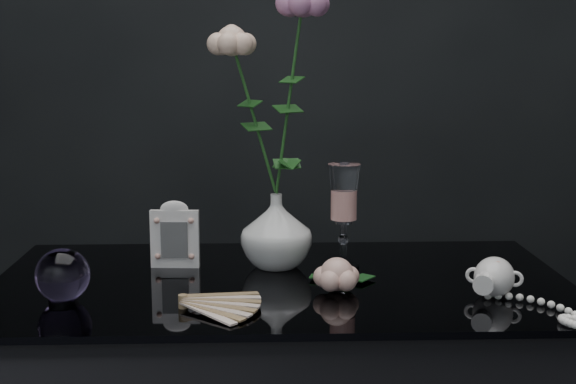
{
  "coord_description": "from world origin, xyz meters",
  "views": [
    {
      "loc": [
        -0.04,
        -1.37,
        1.17
      ],
      "look_at": [
        0.01,
        0.07,
        0.92
      ],
      "focal_mm": 50.0,
      "sensor_mm": 36.0,
      "label": 1
    }
  ],
  "objects_px": {
    "wine_glass": "(344,217)",
    "pearl_jar": "(494,275)",
    "loose_rose": "(337,275)",
    "paperweight": "(63,275)",
    "vase": "(276,231)",
    "picture_frame": "(175,234)"
  },
  "relations": [
    {
      "from": "wine_glass",
      "to": "loose_rose",
      "type": "xyz_separation_m",
      "value": [
        -0.03,
        -0.15,
        -0.07
      ]
    },
    {
      "from": "wine_glass",
      "to": "loose_rose",
      "type": "bearing_deg",
      "value": -99.99
    },
    {
      "from": "vase",
      "to": "picture_frame",
      "type": "height_order",
      "value": "vase"
    },
    {
      "from": "picture_frame",
      "to": "paperweight",
      "type": "xyz_separation_m",
      "value": [
        -0.16,
        -0.21,
        -0.02
      ]
    },
    {
      "from": "picture_frame",
      "to": "loose_rose",
      "type": "relative_size",
      "value": 0.74
    },
    {
      "from": "wine_glass",
      "to": "picture_frame",
      "type": "bearing_deg",
      "value": 176.7
    },
    {
      "from": "picture_frame",
      "to": "paperweight",
      "type": "bearing_deg",
      "value": -124.04
    },
    {
      "from": "picture_frame",
      "to": "vase",
      "type": "bearing_deg",
      "value": 1.89
    },
    {
      "from": "pearl_jar",
      "to": "wine_glass",
      "type": "bearing_deg",
      "value": 163.23
    },
    {
      "from": "vase",
      "to": "pearl_jar",
      "type": "relative_size",
      "value": 0.58
    },
    {
      "from": "pearl_jar",
      "to": "vase",
      "type": "bearing_deg",
      "value": 172.76
    },
    {
      "from": "paperweight",
      "to": "loose_rose",
      "type": "relative_size",
      "value": 0.51
    },
    {
      "from": "paperweight",
      "to": "loose_rose",
      "type": "height_order",
      "value": "paperweight"
    },
    {
      "from": "paperweight",
      "to": "pearl_jar",
      "type": "bearing_deg",
      "value": 0.6
    },
    {
      "from": "wine_glass",
      "to": "pearl_jar",
      "type": "relative_size",
      "value": 0.82
    },
    {
      "from": "wine_glass",
      "to": "paperweight",
      "type": "relative_size",
      "value": 2.24
    },
    {
      "from": "picture_frame",
      "to": "pearl_jar",
      "type": "distance_m",
      "value": 0.6
    },
    {
      "from": "paperweight",
      "to": "vase",
      "type": "bearing_deg",
      "value": 29.71
    },
    {
      "from": "vase",
      "to": "wine_glass",
      "type": "height_order",
      "value": "wine_glass"
    },
    {
      "from": "paperweight",
      "to": "pearl_jar",
      "type": "height_order",
      "value": "paperweight"
    },
    {
      "from": "pearl_jar",
      "to": "loose_rose",
      "type": "bearing_deg",
      "value": -165.67
    },
    {
      "from": "loose_rose",
      "to": "pearl_jar",
      "type": "bearing_deg",
      "value": -26.85
    }
  ]
}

